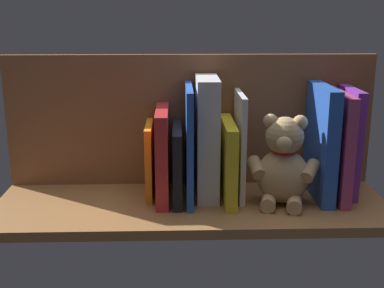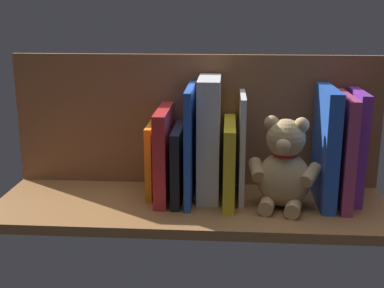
# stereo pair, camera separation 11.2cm
# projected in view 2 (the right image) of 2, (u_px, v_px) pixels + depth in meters

# --- Properties ---
(ground_plane) EXTENTS (0.90, 0.31, 0.02)m
(ground_plane) POSITION_uv_depth(u_px,v_px,m) (192.00, 206.00, 1.17)
(ground_plane) COLOR #9E6B3D
(shelf_back_panel) EXTENTS (0.90, 0.02, 0.32)m
(shelf_back_panel) POSITION_uv_depth(u_px,v_px,m) (196.00, 121.00, 1.25)
(shelf_back_panel) COLOR brown
(shelf_back_panel) RESTS_ON ground_plane
(book_0) EXTENTS (0.03, 0.14, 0.25)m
(book_0) POSITION_uv_depth(u_px,v_px,m) (355.00, 146.00, 1.15)
(book_0) COLOR purple
(book_0) RESTS_ON ground_plane
(book_1) EXTENTS (0.02, 0.19, 0.25)m
(book_1) POSITION_uv_depth(u_px,v_px,m) (342.00, 149.00, 1.13)
(book_1) COLOR #B23F72
(book_1) RESTS_ON ground_plane
(book_2) EXTENTS (0.03, 0.19, 0.26)m
(book_2) POSITION_uv_depth(u_px,v_px,m) (325.00, 146.00, 1.13)
(book_2) COLOR blue
(book_2) RESTS_ON ground_plane
(teddy_bear) EXTENTS (0.16, 0.15, 0.20)m
(teddy_bear) POSITION_uv_depth(u_px,v_px,m) (284.00, 168.00, 1.11)
(teddy_bear) COLOR tan
(teddy_bear) RESTS_ON ground_plane
(book_3) EXTENTS (0.01, 0.16, 0.24)m
(book_3) POSITION_uv_depth(u_px,v_px,m) (242.00, 147.00, 1.16)
(book_3) COLOR silver
(book_3) RESTS_ON ground_plane
(book_4) EXTENTS (0.03, 0.20, 0.18)m
(book_4) POSITION_uv_depth(u_px,v_px,m) (229.00, 161.00, 1.15)
(book_4) COLOR yellow
(book_4) RESTS_ON ground_plane
(dictionary_thick_white) EXTENTS (0.05, 0.15, 0.28)m
(dictionary_thick_white) POSITION_uv_depth(u_px,v_px,m) (209.00, 138.00, 1.17)
(dictionary_thick_white) COLOR silver
(dictionary_thick_white) RESTS_ON ground_plane
(book_5) EXTENTS (0.01, 0.19, 0.26)m
(book_5) POSITION_uv_depth(u_px,v_px,m) (190.00, 144.00, 1.15)
(book_5) COLOR blue
(book_5) RESTS_ON ground_plane
(book_6) EXTENTS (0.02, 0.19, 0.17)m
(book_6) POSITION_uv_depth(u_px,v_px,m) (179.00, 162.00, 1.17)
(book_6) COLOR black
(book_6) RESTS_ON ground_plane
(book_7) EXTENTS (0.03, 0.18, 0.21)m
(book_7) POSITION_uv_depth(u_px,v_px,m) (164.00, 154.00, 1.17)
(book_7) COLOR red
(book_7) RESTS_ON ground_plane
(book_8) EXTENTS (0.02, 0.14, 0.17)m
(book_8) POSITION_uv_depth(u_px,v_px,m) (152.00, 159.00, 1.20)
(book_8) COLOR orange
(book_8) RESTS_ON ground_plane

